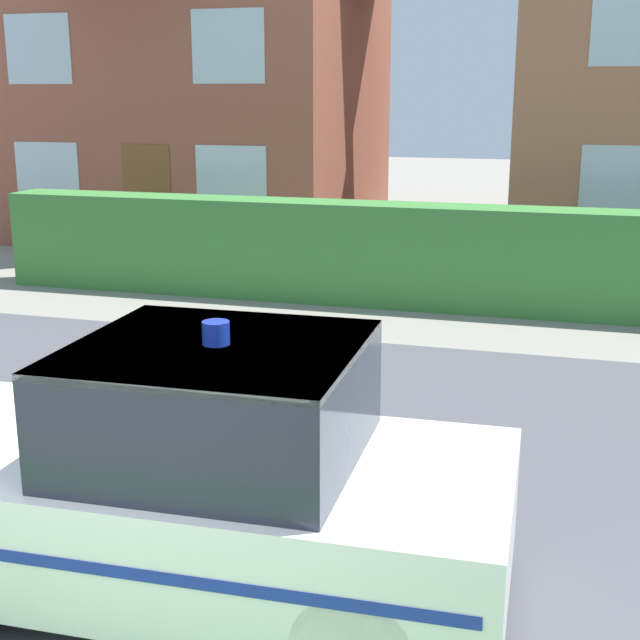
# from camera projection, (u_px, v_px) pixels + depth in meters

# --- Properties ---
(road_strip) EXTENTS (28.00, 6.96, 0.01)m
(road_strip) POSITION_uv_depth(u_px,v_px,m) (296.00, 446.00, 7.99)
(road_strip) COLOR #4C4C51
(road_strip) RESTS_ON ground
(garden_hedge) EXTENTS (13.22, 0.77, 1.50)m
(garden_hedge) POSITION_uv_depth(u_px,v_px,m) (420.00, 256.00, 13.01)
(garden_hedge) COLOR #3D7F38
(garden_hedge) RESTS_ON ground
(police_car) EXTENTS (3.95, 1.91, 1.78)m
(police_car) POSITION_uv_depth(u_px,v_px,m) (199.00, 482.00, 5.49)
(police_car) COLOR black
(police_car) RESTS_ON road_strip
(house_left) EXTENTS (7.46, 6.97, 7.30)m
(house_left) POSITION_uv_depth(u_px,v_px,m) (202.00, 61.00, 19.65)
(house_left) COLOR #93513D
(house_left) RESTS_ON ground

